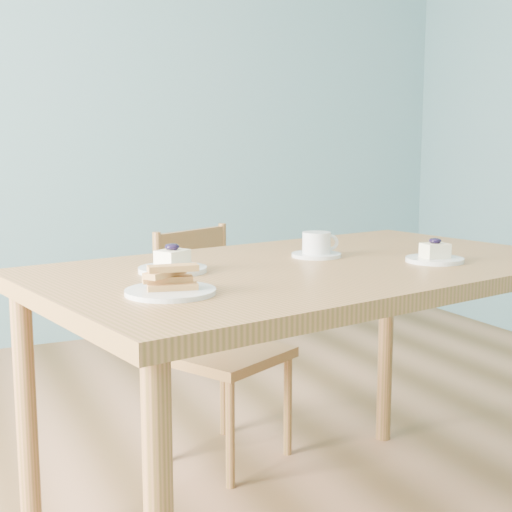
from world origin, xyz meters
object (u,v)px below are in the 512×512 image
cheesecake_plate_far (173,265)px  biscotti_plate (170,285)px  coffee_cup (317,246)px  dining_table (313,292)px  dining_chair (218,343)px  cheesecake_plate_near (435,256)px

cheesecake_plate_far → biscotti_plate: 0.28m
cheesecake_plate_far → coffee_cup: cheesecake_plate_far is taller
dining_table → coffee_cup: 0.17m
dining_table → coffee_cup: size_ratio=11.37×
dining_table → dining_chair: bearing=81.7°
dining_table → dining_chair: size_ratio=1.97×
biscotti_plate → cheesecake_plate_near: bearing=7.1°
dining_chair → cheesecake_plate_far: bearing=-148.4°
coffee_cup → biscotti_plate: coffee_cup is taller
coffee_cup → biscotti_plate: size_ratio=0.73×
dining_chair → cheesecake_plate_near: (0.36, -0.75, 0.41)m
cheesecake_plate_near → dining_chair: bearing=115.5°
dining_chair → dining_table: bearing=-113.8°
dining_chair → cheesecake_plate_near: bearing=-91.3°
cheesecake_plate_near → coffee_cup: 0.34m
dining_table → cheesecake_plate_near: (0.33, -0.12, 0.10)m
coffee_cup → biscotti_plate: (-0.56, -0.33, -0.01)m
dining_table → dining_chair: 0.70m
dining_table → cheesecake_plate_far: bearing=163.0°
biscotti_plate → dining_chair: bearing=61.8°
dining_table → biscotti_plate: (-0.49, -0.22, 0.10)m
dining_chair → cheesecake_plate_far: (-0.37, -0.59, 0.41)m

